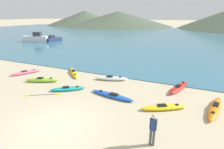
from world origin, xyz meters
TOP-DOWN VIEW (x-y plane):
  - ground_plane at (0.00, 0.00)m, footprint 400.00×400.00m
  - bay_water at (0.00, 43.59)m, footprint 160.00×70.00m
  - far_hill_left at (-50.84, 83.78)m, footprint 42.50×42.50m
  - far_hill_midleft at (-29.20, 81.51)m, footprint 54.39×54.39m
  - kayak_on_sand_0 at (-4.27, 7.70)m, footprint 2.92×2.96m
  - kayak_on_sand_1 at (5.77, 7.90)m, footprint 1.57×3.26m
  - kayak_on_sand_2 at (-0.05, 7.63)m, footprint 3.06×1.57m
  - kayak_on_sand_3 at (1.39, 4.49)m, footprint 3.57×1.13m
  - kayak_on_sand_4 at (-2.28, 4.13)m, footprint 2.58×2.06m
  - kayak_on_sand_5 at (8.08, 5.37)m, footprint 1.33×3.60m
  - kayak_on_sand_6 at (-8.72, 5.74)m, footprint 1.87×2.80m
  - kayak_on_sand_7 at (-5.52, 4.70)m, footprint 2.96×1.73m
  - kayak_on_sand_8 at (5.14, 4.21)m, footprint 2.94×2.08m
  - person_near_foreground at (5.09, 0.69)m, footprint 0.33×0.22m
  - moored_boat_0 at (-24.82, 22.48)m, footprint 5.77×3.43m
  - moored_boat_1 at (-21.95, 24.63)m, footprint 3.09×3.80m
  - loose_paddle at (-3.51, 2.66)m, footprint 2.50×1.55m

SIDE VIEW (x-z plane):
  - ground_plane at x=0.00m, z-range 0.00..0.00m
  - loose_paddle at x=-3.51m, z-range 0.00..0.03m
  - bay_water at x=0.00m, z-range 0.00..0.06m
  - kayak_on_sand_3 at x=1.39m, z-range -0.02..0.27m
  - kayak_on_sand_0 at x=-4.27m, z-range -0.02..0.30m
  - kayak_on_sand_4 at x=-2.28m, z-range -0.02..0.30m
  - kayak_on_sand_8 at x=5.14m, z-range -0.02..0.31m
  - kayak_on_sand_6 at x=-8.72m, z-range -0.02..0.32m
  - kayak_on_sand_5 at x=8.08m, z-range -0.02..0.36m
  - kayak_on_sand_2 at x=-0.05m, z-range -0.02..0.38m
  - kayak_on_sand_1 at x=5.77m, z-range -0.02..0.38m
  - kayak_on_sand_7 at x=-5.52m, z-range -0.02..0.38m
  - moored_boat_1 at x=-21.95m, z-range -0.14..1.20m
  - moored_boat_0 at x=-24.82m, z-range -0.25..1.80m
  - person_near_foreground at x=5.09m, z-range 0.12..1.74m
  - far_hill_midleft at x=-29.20m, z-range 0.00..7.35m
  - far_hill_left at x=-50.84m, z-range 0.00..7.76m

